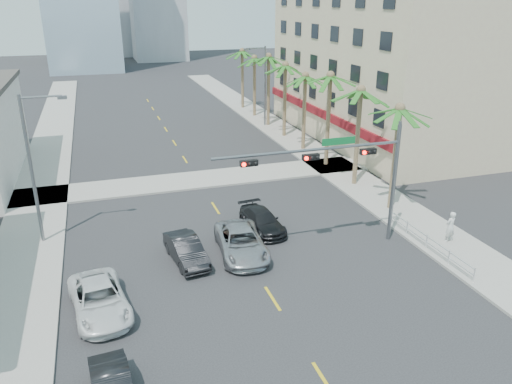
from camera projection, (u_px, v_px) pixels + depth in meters
ground at (304, 349)px, 21.10m from camera, size 260.00×260.00×0.00m
sidewalk_right at (342, 173)px, 42.26m from camera, size 4.00×120.00×0.15m
sidewalk_left at (38, 206)px, 35.38m from camera, size 4.00×120.00×0.15m
sidewalk_cross at (198, 180)px, 40.59m from camera, size 80.00×4.00×0.15m
building_right at (389, 65)px, 51.30m from camera, size 15.25×28.00×15.00m
traffic_signal_mast at (347, 166)px, 27.98m from camera, size 11.12×0.54×7.20m
palm_tree_0 at (400, 110)px, 32.51m from camera, size 4.80×4.80×7.80m
palm_tree_1 at (361, 91)px, 36.99m from camera, size 4.80×4.80×8.16m
palm_tree_2 at (330, 77)px, 41.48m from camera, size 4.80×4.80×8.52m
palm_tree_3 at (305, 77)px, 46.34m from camera, size 4.80×4.80×7.80m
palm_tree_4 at (285, 66)px, 50.83m from camera, size 4.80×4.80×8.16m
palm_tree_5 at (269, 57)px, 55.31m from camera, size 4.80×4.80×8.52m
palm_tree_6 at (254, 59)px, 60.18m from camera, size 4.80×4.80×7.80m
palm_tree_7 at (242, 52)px, 64.66m from camera, size 4.80×4.80×8.16m
streetlight_left at (34, 163)px, 28.54m from camera, size 2.55×0.25×9.00m
streetlight_right at (263, 82)px, 56.13m from camera, size 2.55×0.25×9.00m
guardrail at (427, 240)px, 29.13m from camera, size 0.08×8.08×1.00m
car_parked_far at (99, 300)px, 23.29m from camera, size 3.08×5.46×1.44m
car_lane_left at (186, 250)px, 27.91m from camera, size 2.08×4.48×1.42m
car_lane_center at (241, 242)px, 28.67m from camera, size 3.03×5.70×1.53m
car_lane_right at (262, 221)px, 31.72m from camera, size 2.27×4.66×1.31m
pedestrian at (450, 227)px, 29.82m from camera, size 0.79×0.61×1.92m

